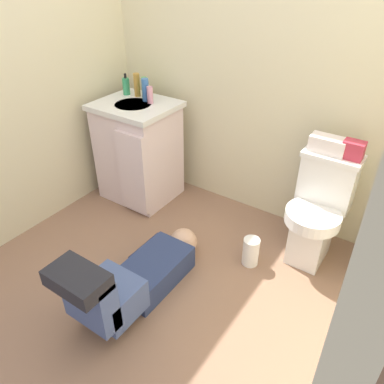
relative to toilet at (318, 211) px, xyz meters
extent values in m
cube|color=#8A654D|center=(-0.73, -0.72, -0.39)|extent=(2.78, 3.02, 0.04)
cube|color=beige|center=(-0.73, 0.33, 0.83)|extent=(2.44, 0.08, 2.40)
cube|color=beige|center=(-1.91, -0.72, 0.83)|extent=(0.08, 2.02, 2.40)
cube|color=silver|center=(0.00, -0.04, -0.18)|extent=(0.22, 0.30, 0.38)
cylinder|color=silver|center=(0.00, -0.10, 0.01)|extent=(0.35, 0.35, 0.08)
cube|color=silver|center=(0.00, 0.09, 0.18)|extent=(0.34, 0.17, 0.34)
cube|color=silver|center=(0.00, 0.09, 0.37)|extent=(0.36, 0.19, 0.03)
cube|color=silver|center=(-1.48, -0.07, 0.02)|extent=(0.56, 0.48, 0.78)
cube|color=silver|center=(-1.48, -0.07, 0.43)|extent=(0.60, 0.52, 0.04)
cylinder|color=silver|center=(-1.48, -0.09, 0.43)|extent=(0.28, 0.28, 0.05)
cube|color=silver|center=(-1.33, -0.32, 0.00)|extent=(0.26, 0.03, 0.66)
cylinder|color=silver|center=(-1.48, 0.07, 0.50)|extent=(0.02, 0.02, 0.10)
cube|color=navy|center=(-0.74, -0.82, -0.28)|extent=(0.29, 0.52, 0.17)
sphere|color=tan|center=(-0.74, -0.49, -0.27)|extent=(0.19, 0.19, 0.19)
cube|color=#445584|center=(-0.74, -1.18, -0.19)|extent=(0.31, 0.28, 0.20)
cube|color=#445584|center=(-0.74, -1.32, -0.07)|extent=(0.31, 0.12, 0.32)
cube|color=black|center=(-0.74, -1.36, 0.11)|extent=(0.31, 0.19, 0.09)
cylinder|color=navy|center=(-0.93, -0.66, -0.31)|extent=(0.08, 0.30, 0.08)
cube|color=silver|center=(-0.05, 0.09, 0.43)|extent=(0.22, 0.11, 0.10)
cube|color=#B22D3F|center=(0.10, 0.09, 0.44)|extent=(0.12, 0.09, 0.11)
cylinder|color=#339561|center=(-1.67, 0.05, 0.52)|extent=(0.06, 0.06, 0.13)
cylinder|color=black|center=(-1.67, 0.05, 0.60)|extent=(0.02, 0.02, 0.04)
cylinder|color=#C08834|center=(-1.56, 0.07, 0.54)|extent=(0.05, 0.05, 0.18)
cylinder|color=#4DA347|center=(-1.50, 0.08, 0.53)|extent=(0.05, 0.05, 0.16)
cylinder|color=#396DB2|center=(-1.44, 0.02, 0.54)|extent=(0.05, 0.05, 0.17)
cylinder|color=pink|center=(-1.38, 0.00, 0.52)|extent=(0.04, 0.04, 0.13)
cylinder|color=white|center=(-0.30, -0.32, -0.27)|extent=(0.11, 0.11, 0.20)
camera|label=1|loc=(0.45, -2.12, 1.45)|focal=35.42mm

